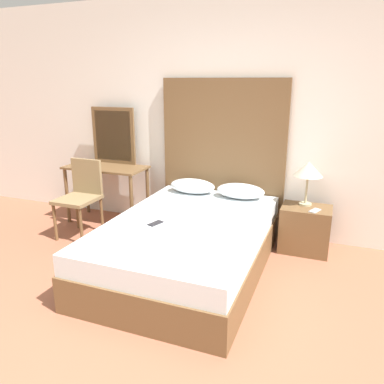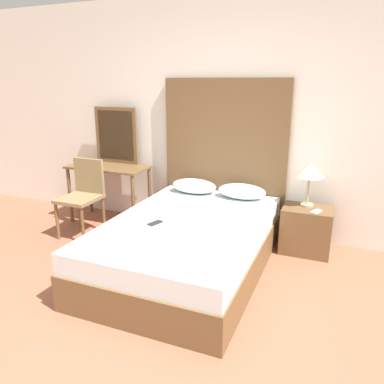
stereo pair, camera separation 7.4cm
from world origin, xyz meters
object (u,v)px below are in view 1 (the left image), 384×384
object	(u,v)px
phone_on_bed	(155,223)
chair	(81,193)
bed	(188,245)
nightstand	(305,229)
vanity_desk	(106,176)
table_lamp	(308,170)
phone_on_nightstand	(315,211)

from	to	relation	value
phone_on_bed	chair	size ratio (longest dim) A/B	0.18
bed	nightstand	world-z (taller)	bed
vanity_desk	chair	world-z (taller)	chair
bed	chair	world-z (taller)	chair
phone_on_bed	table_lamp	xyz separation A→B (m)	(1.24, 1.09, 0.37)
nightstand	phone_on_nightstand	world-z (taller)	phone_on_nightstand
phone_on_bed	table_lamp	bearing A→B (deg)	41.51
phone_on_nightstand	vanity_desk	xyz separation A→B (m)	(-2.54, 0.08, 0.11)
phone_on_nightstand	chair	bearing A→B (deg)	-171.77
nightstand	chair	distance (m)	2.56
phone_on_bed	chair	xyz separation A→B (m)	(-1.24, 0.55, 0.01)
nightstand	vanity_desk	size ratio (longest dim) A/B	0.50
nightstand	chair	world-z (taller)	chair
bed	vanity_desk	world-z (taller)	vanity_desk
phone_on_bed	phone_on_nightstand	distance (m)	1.63
vanity_desk	nightstand	bearing A→B (deg)	0.38
bed	chair	distance (m)	1.55
phone_on_bed	phone_on_nightstand	world-z (taller)	phone_on_bed
phone_on_nightstand	vanity_desk	distance (m)	2.54
phone_on_nightstand	chair	xyz separation A→B (m)	(-2.58, -0.37, 0.01)
nightstand	chair	bearing A→B (deg)	-169.35
nightstand	vanity_desk	world-z (taller)	vanity_desk
phone_on_bed	vanity_desk	bearing A→B (deg)	139.91
phone_on_bed	phone_on_nightstand	size ratio (longest dim) A/B	0.99
phone_on_bed	bed	bearing A→B (deg)	37.59
table_lamp	vanity_desk	bearing A→B (deg)	-177.80
phone_on_bed	vanity_desk	size ratio (longest dim) A/B	0.16
nightstand	table_lamp	xyz separation A→B (m)	(-0.03, 0.08, 0.63)
phone_on_nightstand	chair	world-z (taller)	chair
bed	table_lamp	size ratio (longest dim) A/B	4.55
chair	vanity_desk	bearing A→B (deg)	84.02
phone_on_nightstand	table_lamp	bearing A→B (deg)	122.85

